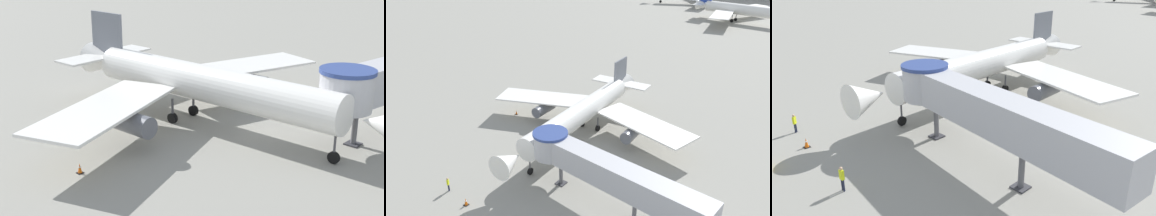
# 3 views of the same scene
# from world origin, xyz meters

# --- Properties ---
(ground_plane) EXTENTS (800.00, 800.00, 0.00)m
(ground_plane) POSITION_xyz_m (0.00, 0.00, 0.00)
(ground_plane) COLOR gray
(main_airplane) EXTENTS (32.54, 31.91, 8.41)m
(main_airplane) POSITION_xyz_m (-0.46, 4.89, 3.59)
(main_airplane) COLOR white
(main_airplane) RESTS_ON ground_plane
(traffic_cone_port_wing) EXTENTS (0.44, 0.44, 0.72)m
(traffic_cone_port_wing) POSITION_xyz_m (-13.29, 4.26, 0.35)
(traffic_cone_port_wing) COLOR black
(traffic_cone_port_wing) RESTS_ON ground_plane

